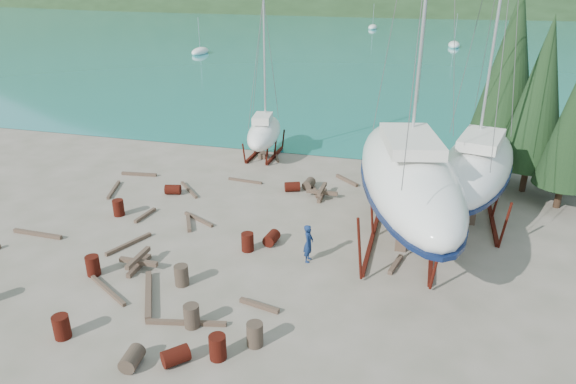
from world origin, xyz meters
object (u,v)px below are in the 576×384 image
(small_sailboat_shore, at_px, (264,132))
(worker, at_px, (309,243))
(large_sailboat_near, at_px, (408,174))
(large_sailboat_far, at_px, (476,166))

(small_sailboat_shore, xyz_separation_m, worker, (6.31, -13.22, -0.88))
(large_sailboat_near, relative_size, worker, 12.13)
(large_sailboat_near, distance_m, large_sailboat_far, 4.90)
(large_sailboat_far, relative_size, worker, 10.06)
(large_sailboat_near, height_order, large_sailboat_far, large_sailboat_near)
(large_sailboat_near, relative_size, small_sailboat_shore, 2.01)
(large_sailboat_far, bearing_deg, large_sailboat_near, -118.61)
(large_sailboat_near, bearing_deg, worker, -156.11)
(small_sailboat_shore, distance_m, worker, 14.67)
(large_sailboat_near, height_order, small_sailboat_shore, large_sailboat_near)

